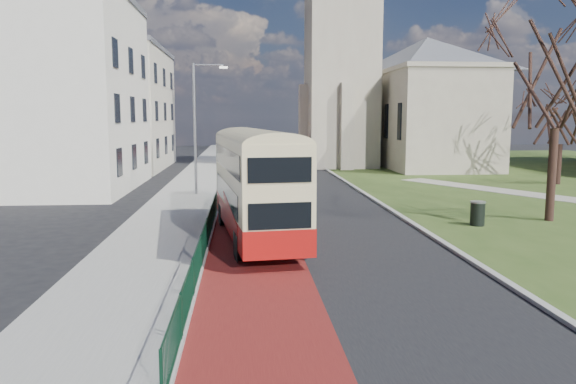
{
  "coord_description": "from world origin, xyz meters",
  "views": [
    {
      "loc": [
        -1.56,
        -16.91,
        4.88
      ],
      "look_at": [
        0.16,
        4.57,
        2.0
      ],
      "focal_mm": 35.0,
      "sensor_mm": 36.0,
      "label": 1
    }
  ],
  "objects": [
    {
      "name": "street_block_far",
      "position": [
        -14.0,
        38.0,
        5.76
      ],
      "size": [
        10.3,
        16.3,
        11.5
      ],
      "color": "beige",
      "rests_on": "ground"
    },
    {
      "name": "gothic_church",
      "position": [
        12.56,
        38.0,
        13.13
      ],
      "size": [
        16.38,
        18.0,
        40.0
      ],
      "color": "gray",
      "rests_on": "ground"
    },
    {
      "name": "bus",
      "position": [
        -1.08,
        5.12,
        2.41
      ],
      "size": [
        3.58,
        10.32,
        4.23
      ],
      "rotation": [
        0.0,
        0.0,
        0.12
      ],
      "color": "#99100E",
      "rests_on": "ground"
    },
    {
      "name": "winter_tree_far",
      "position": [
        21.2,
        21.93,
        5.22
      ],
      "size": [
        5.62,
        5.62,
        7.48
      ],
      "rotation": [
        0.0,
        0.0,
        -0.11
      ],
      "color": "black",
      "rests_on": "grass_green"
    },
    {
      "name": "streetlamp",
      "position": [
        -4.35,
        18.0,
        4.59
      ],
      "size": [
        2.13,
        0.18,
        8.0
      ],
      "color": "gray",
      "rests_on": "pavement_west"
    },
    {
      "name": "litter_bin",
      "position": [
        8.92,
        7.16,
        0.59
      ],
      "size": [
        0.85,
        0.85,
        1.1
      ],
      "rotation": [
        0.0,
        0.0,
        -0.27
      ],
      "color": "black",
      "rests_on": "grass_green"
    },
    {
      "name": "kerb_east",
      "position": [
        6.1,
        22.0,
        0.07
      ],
      "size": [
        0.25,
        80.0,
        0.13
      ],
      "primitive_type": "cube",
      "color": "#999993",
      "rests_on": "ground"
    },
    {
      "name": "road_carriageway",
      "position": [
        1.5,
        20.0,
        0.01
      ],
      "size": [
        9.0,
        120.0,
        0.01
      ],
      "primitive_type": "cube",
      "color": "black",
      "rests_on": "ground"
    },
    {
      "name": "ground",
      "position": [
        0.0,
        0.0,
        0.0
      ],
      "size": [
        160.0,
        160.0,
        0.0
      ],
      "primitive_type": "plane",
      "color": "black",
      "rests_on": "ground"
    },
    {
      "name": "pedestrian_railing",
      "position": [
        -2.95,
        4.0,
        0.55
      ],
      "size": [
        0.07,
        24.0,
        1.12
      ],
      "color": "#0C3622",
      "rests_on": "ground"
    },
    {
      "name": "pavement_west",
      "position": [
        -5.0,
        20.0,
        0.06
      ],
      "size": [
        4.0,
        120.0,
        0.12
      ],
      "primitive_type": "cube",
      "color": "gray",
      "rests_on": "ground"
    },
    {
      "name": "kerb_west",
      "position": [
        -3.0,
        20.0,
        0.07
      ],
      "size": [
        0.25,
        120.0,
        0.13
      ],
      "primitive_type": "cube",
      "color": "#999993",
      "rests_on": "ground"
    },
    {
      "name": "street_block_near",
      "position": [
        -14.0,
        22.0,
        6.51
      ],
      "size": [
        10.3,
        14.3,
        13.0
      ],
      "color": "silver",
      "rests_on": "ground"
    },
    {
      "name": "winter_tree_near",
      "position": [
        12.79,
        8.05,
        7.77
      ],
      "size": [
        8.57,
        8.57,
        11.15
      ],
      "rotation": [
        0.0,
        0.0,
        0.14
      ],
      "color": "#301D18",
      "rests_on": "grass_green"
    },
    {
      "name": "bus_lane",
      "position": [
        -1.2,
        20.0,
        0.01
      ],
      "size": [
        3.4,
        120.0,
        0.01
      ],
      "primitive_type": "cube",
      "color": "#591414",
      "rests_on": "ground"
    }
  ]
}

